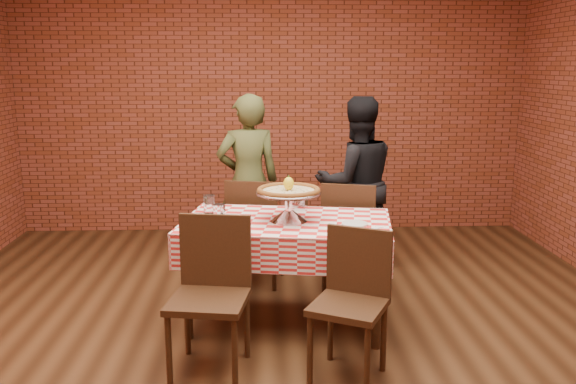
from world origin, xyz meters
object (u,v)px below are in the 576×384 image
at_px(pizza_stand, 289,207).
at_px(chair_far_left, 257,230).
at_px(water_glass_left, 219,214).
at_px(diner_olive, 248,181).
at_px(pizza, 289,191).
at_px(chair_far_right, 351,234).
at_px(condiment_caddy, 300,200).
at_px(chair_near_right, 348,308).
at_px(table, 287,272).
at_px(chair_near_left, 209,298).
at_px(water_glass_right, 209,204).
at_px(diner_black, 356,183).

height_order(pizza_stand, chair_far_left, pizza_stand).
distance_m(water_glass_left, diner_olive, 1.38).
distance_m(pizza_stand, pizza, 0.11).
distance_m(water_glass_left, chair_far_right, 1.32).
relative_size(condiment_caddy, diner_olive, 0.09).
bearing_deg(chair_near_right, pizza_stand, 138.28).
height_order(table, diner_olive, diner_olive).
xyz_separation_m(water_glass_left, chair_far_left, (0.24, 0.90, -0.37)).
relative_size(condiment_caddy, chair_near_right, 0.17).
height_order(chair_near_left, chair_far_right, chair_near_left).
bearing_deg(chair_near_left, chair_near_right, 0.36).
bearing_deg(water_glass_right, chair_near_left, -86.00).
xyz_separation_m(chair_near_left, diner_olive, (0.20, 1.99, 0.32)).
relative_size(pizza_stand, chair_far_left, 0.50).
bearing_deg(chair_near_right, chair_far_right, 107.94).
height_order(condiment_caddy, chair_far_left, chair_far_left).
relative_size(pizza, chair_near_right, 0.50).
bearing_deg(diner_olive, diner_black, 164.37).
xyz_separation_m(table, diner_olive, (-0.30, 1.31, 0.41)).
distance_m(chair_far_left, diner_olive, 0.58).
xyz_separation_m(water_glass_left, condiment_caddy, (0.57, 0.38, 0.01)).
height_order(chair_near_right, diner_black, diner_black).
relative_size(pizza_stand, pizza, 1.05).
relative_size(chair_near_left, chair_far_left, 1.02).
height_order(table, chair_far_left, chair_far_left).
bearing_deg(table, diner_black, 60.85).
distance_m(pizza_stand, diner_black, 1.41).
distance_m(water_glass_right, chair_far_right, 1.26).
height_order(pizza_stand, chair_far_right, pizza_stand).
height_order(water_glass_left, diner_olive, diner_olive).
relative_size(water_glass_left, chair_near_left, 0.14).
relative_size(pizza_stand, chair_far_right, 0.51).
xyz_separation_m(water_glass_right, chair_near_left, (0.06, -0.91, -0.36)).
height_order(condiment_caddy, chair_near_left, chair_near_left).
height_order(pizza_stand, chair_near_right, pizza_stand).
distance_m(table, pizza, 0.59).
bearing_deg(table, chair_near_left, -125.62).
relative_size(table, water_glass_right, 10.63).
xyz_separation_m(water_glass_left, chair_near_left, (-0.03, -0.62, -0.36)).
bearing_deg(diner_olive, water_glass_left, 72.33).
relative_size(pizza, chair_far_right, 0.48).
bearing_deg(chair_far_left, pizza_stand, 117.42).
xyz_separation_m(water_glass_right, condiment_caddy, (0.67, 0.08, 0.01)).
bearing_deg(chair_far_left, condiment_caddy, 134.29).
bearing_deg(pizza_stand, chair_far_left, 105.14).
height_order(pizza, water_glass_right, pizza).
height_order(pizza, chair_far_right, pizza).
xyz_separation_m(water_glass_left, chair_near_right, (0.79, -0.74, -0.39)).
xyz_separation_m(pizza_stand, chair_near_left, (-0.51, -0.67, -0.40)).
distance_m(table, water_glass_left, 0.65).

